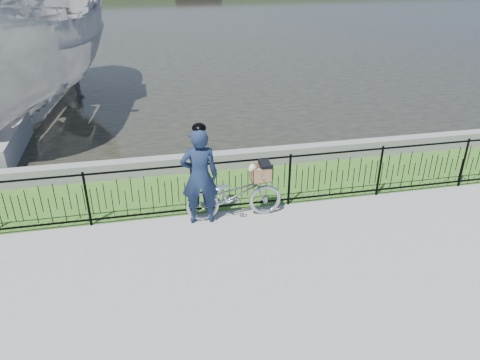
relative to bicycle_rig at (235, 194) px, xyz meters
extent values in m
plane|color=gray|center=(0.19, -1.36, -0.51)|extent=(120.00, 120.00, 0.00)
cube|color=#3A6921|center=(0.19, 1.24, -0.51)|extent=(60.00, 2.00, 0.01)
plane|color=black|center=(0.19, 31.64, -0.51)|extent=(120.00, 120.00, 0.00)
cube|color=gray|center=(0.19, 2.24, -0.31)|extent=(60.00, 0.30, 0.40)
imported|color=silver|center=(-0.01, 0.00, -0.01)|extent=(1.90, 0.66, 1.00)
cube|color=black|center=(0.52, 0.00, 0.26)|extent=(0.38, 0.18, 0.02)
cube|color=#997446|center=(0.52, 0.00, 0.27)|extent=(0.37, 0.33, 0.01)
cube|color=#997446|center=(0.52, 0.16, 0.41)|extent=(0.37, 0.02, 0.31)
cube|color=#997446|center=(0.52, -0.16, 0.41)|extent=(0.37, 0.02, 0.31)
cube|color=#997446|center=(0.70, 0.00, 0.41)|extent=(0.01, 0.33, 0.31)
cube|color=#997446|center=(0.34, 0.00, 0.41)|extent=(0.02, 0.33, 0.31)
cube|color=black|center=(0.60, 0.00, 0.60)|extent=(0.21, 0.35, 0.06)
cube|color=black|center=(0.71, 0.00, 0.44)|extent=(0.02, 0.35, 0.25)
ellipsoid|color=silver|center=(0.50, 0.00, 0.39)|extent=(0.31, 0.22, 0.20)
sphere|color=silver|center=(0.35, -0.02, 0.55)|extent=(0.15, 0.15, 0.15)
sphere|color=silver|center=(0.30, -0.04, 0.52)|extent=(0.07, 0.07, 0.07)
sphere|color=black|center=(0.28, -0.05, 0.51)|extent=(0.02, 0.02, 0.02)
cone|color=#A47A44|center=(0.35, 0.04, 0.61)|extent=(0.06, 0.08, 0.08)
cone|color=#A47A44|center=(0.37, -0.06, 0.61)|extent=(0.06, 0.08, 0.08)
imported|color=#172440|center=(-0.68, -0.03, 0.47)|extent=(0.74, 0.51, 1.96)
ellipsoid|color=black|center=(-0.68, -0.03, 1.43)|extent=(0.26, 0.29, 0.18)
imported|color=#A9A8A9|center=(-4.74, 7.10, 1.45)|extent=(5.29, 10.62, 3.93)
camera|label=1|loc=(-1.52, -7.88, 4.49)|focal=35.00mm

